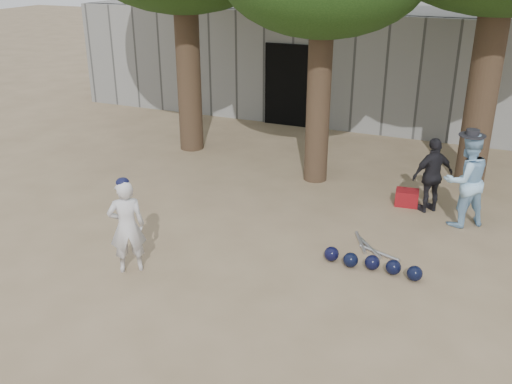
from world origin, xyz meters
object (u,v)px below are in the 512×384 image
at_px(boy_player, 127,226).
at_px(spectator_dark, 433,175).
at_px(spectator_blue, 465,180).
at_px(red_bag, 407,198).

bearing_deg(boy_player, spectator_dark, -172.06).
distance_m(spectator_blue, red_bag, 1.29).
bearing_deg(spectator_dark, boy_player, 3.68).
height_order(spectator_dark, red_bag, spectator_dark).
bearing_deg(spectator_dark, spectator_blue, 105.41).
distance_m(boy_player, spectator_dark, 5.53).
distance_m(spectator_dark, red_bag, 0.70).
relative_size(spectator_blue, spectator_dark, 1.18).
bearing_deg(boy_player, red_bag, -168.12).
bearing_deg(spectator_blue, red_bag, -61.76).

